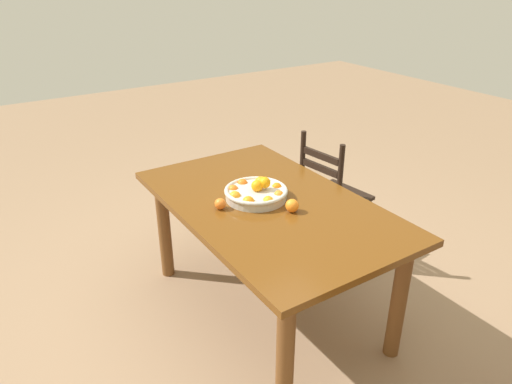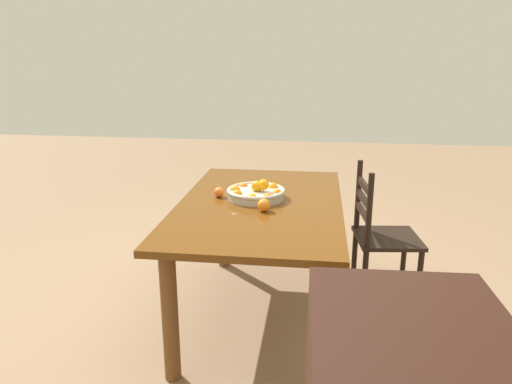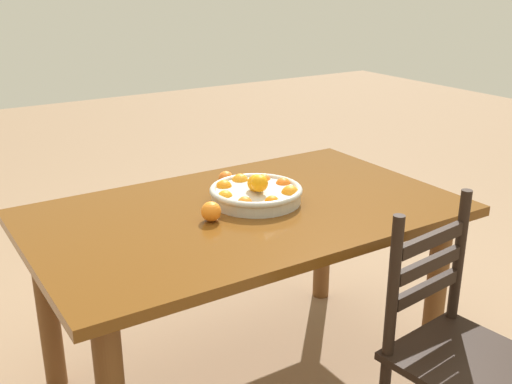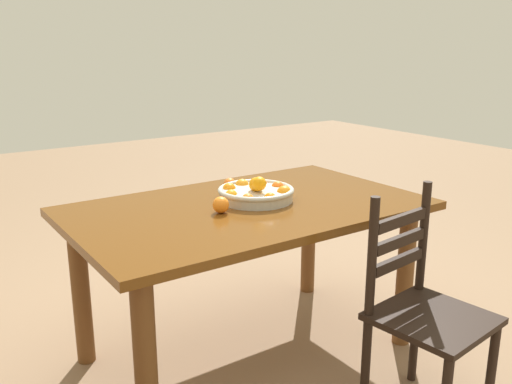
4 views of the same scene
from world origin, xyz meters
name	(u,v)px [view 1 (image 1 of 4)]	position (x,y,z in m)	size (l,w,h in m)	color
ground_plane	(267,308)	(0.00, 0.00, 0.00)	(12.00, 12.00, 0.00)	#937456
dining_table	(268,220)	(0.00, 0.00, 0.63)	(1.57, 0.95, 0.74)	#623710
chair_near_window	(331,197)	(-0.31, 0.75, 0.43)	(0.44, 0.44, 0.90)	black
fruit_bowl	(256,193)	(-0.07, -0.04, 0.77)	(0.35, 0.35, 0.12)	beige
orange_loose_0	(220,204)	(-0.07, -0.26, 0.77)	(0.06, 0.06, 0.06)	orange
orange_loose_1	(292,206)	(0.16, 0.04, 0.77)	(0.07, 0.07, 0.07)	orange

